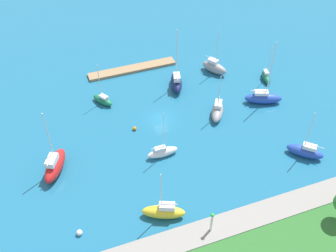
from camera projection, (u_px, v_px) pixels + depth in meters
water at (161, 119)px, 76.64m from camera, size 160.00×160.00×0.00m
pier_dock at (132, 69)px, 88.56m from camera, size 19.38×2.61×0.59m
breakwater at (221, 228)px, 58.19m from camera, size 67.91×3.99×1.01m
harbor_beacon at (212, 221)px, 55.97m from camera, size 0.56×0.56×3.73m
sailboat_blue_east_end at (263, 98)px, 79.53m from camera, size 7.65×4.78×13.72m
sailboat_green_inner_mooring at (103, 100)px, 79.61m from camera, size 3.99×4.88×8.95m
sailboat_gray_mid_basin at (218, 111)px, 76.74m from camera, size 5.05×6.42×9.24m
sailboat_yellow_near_pier at (164, 211)px, 59.54m from camera, size 6.71×4.39×9.39m
sailboat_white_far_south at (162, 152)px, 68.89m from camera, size 5.47×1.59×9.50m
sailboat_red_lone_south at (55, 165)px, 65.82m from camera, size 5.53×7.61×12.25m
sailboat_navy_lone_north at (176, 82)px, 83.15m from camera, size 3.95×7.07×13.09m
sailboat_blue_center_basin at (305, 151)px, 68.85m from camera, size 5.91×5.79×9.44m
sailboat_green_by_breakwater at (266, 77)px, 85.46m from camera, size 2.46×4.76×8.37m
sailboat_gray_west_end at (214, 67)px, 87.26m from camera, size 4.91×6.19×10.15m
mooring_buoy_orange at (135, 128)px, 74.14m from camera, size 0.72×0.72×0.72m
mooring_buoy_white at (79, 233)px, 57.69m from camera, size 0.89×0.89×0.89m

